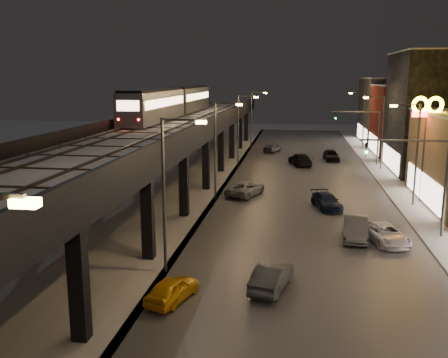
{
  "coord_description": "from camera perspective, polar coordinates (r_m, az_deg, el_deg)",
  "views": [
    {
      "loc": [
        6.65,
        -13.67,
        11.15
      ],
      "look_at": [
        2.28,
        16.22,
        5.0
      ],
      "focal_mm": 40.0,
      "sensor_mm": 36.0,
      "label": 1
    }
  ],
  "objects": [
    {
      "name": "road_surface",
      "position": [
        49.94,
        9.09,
        -1.51
      ],
      "size": [
        17.0,
        120.0,
        0.06
      ],
      "primitive_type": "cube",
      "color": "#46474D",
      "rests_on": "ground"
    },
    {
      "name": "sidewalk_right",
      "position": [
        51.09,
        20.38,
        -1.75
      ],
      "size": [
        4.0,
        120.0,
        0.14
      ],
      "primitive_type": "cube",
      "color": "#9FA1A8",
      "rests_on": "ground"
    },
    {
      "name": "under_viaduct_pavement",
      "position": [
        51.5,
        -6.1,
        -1.03
      ],
      "size": [
        11.0,
        120.0,
        0.06
      ],
      "primitive_type": "cube",
      "color": "#9FA1A8",
      "rests_on": "ground"
    },
    {
      "name": "elevated_viaduct",
      "position": [
        47.57,
        -7.18,
        4.73
      ],
      "size": [
        9.0,
        100.0,
        6.3
      ],
      "color": "black",
      "rests_on": "ground"
    },
    {
      "name": "viaduct_trackbed",
      "position": [
        47.61,
        -7.18,
        5.67
      ],
      "size": [
        8.4,
        100.0,
        0.32
      ],
      "color": "#B2B7C1",
      "rests_on": "elevated_viaduct"
    },
    {
      "name": "viaduct_parapet_streetside",
      "position": [
        46.62,
        -1.98,
        6.21
      ],
      "size": [
        0.3,
        100.0,
        1.1
      ],
      "primitive_type": "cube",
      "color": "black",
      "rests_on": "elevated_viaduct"
    },
    {
      "name": "viaduct_parapet_far",
      "position": [
        48.92,
        -12.12,
        6.21
      ],
      "size": [
        0.3,
        100.0,
        1.1
      ],
      "primitive_type": "cube",
      "color": "black",
      "rests_on": "elevated_viaduct"
    },
    {
      "name": "building_d",
      "position": [
        64.2,
        24.16,
        6.87
      ],
      "size": [
        12.2,
        13.2,
        14.16
      ],
      "color": "black",
      "rests_on": "ground"
    },
    {
      "name": "building_e",
      "position": [
        77.87,
        21.29,
        6.25
      ],
      "size": [
        12.2,
        12.2,
        10.16
      ],
      "color": "maroon",
      "rests_on": "ground"
    },
    {
      "name": "building_f",
      "position": [
        91.51,
        19.39,
        7.37
      ],
      "size": [
        12.2,
        16.2,
        11.16
      ],
      "color": "#2B2B2B",
      "rests_on": "ground"
    },
    {
      "name": "streetlight_left_1",
      "position": [
        28.22,
        -6.39,
        -0.66
      ],
      "size": [
        2.57,
        0.28,
        9.0
      ],
      "color": "#38383A",
      "rests_on": "ground"
    },
    {
      "name": "streetlight_left_2",
      "position": [
        45.62,
        -0.67,
        4.05
      ],
      "size": [
        2.57,
        0.28,
        9.0
      ],
      "color": "#38383A",
      "rests_on": "ground"
    },
    {
      "name": "streetlight_right_2",
      "position": [
        46.18,
        20.89,
        3.39
      ],
      "size": [
        2.56,
        0.28,
        9.0
      ],
      "color": "#38383A",
      "rests_on": "ground"
    },
    {
      "name": "streetlight_left_3",
      "position": [
        63.35,
        1.88,
        6.14
      ],
      "size": [
        2.57,
        0.28,
        9.0
      ],
      "color": "#38383A",
      "rests_on": "ground"
    },
    {
      "name": "streetlight_right_3",
      "position": [
        63.75,
        17.47,
        5.65
      ],
      "size": [
        2.56,
        0.28,
        9.0
      ],
      "color": "#38383A",
      "rests_on": "ground"
    },
    {
      "name": "streetlight_left_4",
      "position": [
        81.2,
        3.33,
        7.31
      ],
      "size": [
        2.57,
        0.28,
        9.0
      ],
      "color": "#38383A",
      "rests_on": "ground"
    },
    {
      "name": "streetlight_right_4",
      "position": [
        81.52,
        15.52,
        6.93
      ],
      "size": [
        2.56,
        0.28,
        9.0
      ],
      "color": "#38383A",
      "rests_on": "ground"
    },
    {
      "name": "traffic_light_rig_a",
      "position": [
        37.43,
        22.38,
        0.39
      ],
      "size": [
        6.1,
        0.34,
        7.0
      ],
      "color": "#38383A",
      "rests_on": "ground"
    },
    {
      "name": "traffic_light_rig_b",
      "position": [
        66.64,
        16.27,
        5.32
      ],
      "size": [
        6.1,
        0.34,
        7.0
      ],
      "color": "#38383A",
      "rests_on": "ground"
    },
    {
      "name": "subway_train",
      "position": [
        62.61,
        -5.76,
        8.84
      ],
      "size": [
        2.83,
        34.26,
        3.38
      ],
      "color": "gray",
      "rests_on": "viaduct_trackbed"
    },
    {
      "name": "car_taxi",
      "position": [
        25.92,
        -5.92,
        -12.52
      ],
      "size": [
        2.45,
        3.91,
        1.24
      ],
      "primitive_type": "imported",
      "rotation": [
        0.0,
        0.0,
        2.85
      ],
      "color": "gold",
      "rests_on": "ground"
    },
    {
      "name": "car_near_white",
      "position": [
        27.22,
        5.48,
        -11.16
      ],
      "size": [
        2.36,
        4.39,
        1.37
      ],
      "primitive_type": "imported",
      "rotation": [
        0.0,
        0.0,
        2.91
      ],
      "color": "#31353B",
      "rests_on": "ground"
    },
    {
      "name": "car_mid_silver",
      "position": [
        47.78,
        2.48,
        -1.14
      ],
      "size": [
        3.87,
        5.54,
        1.4
      ],
      "primitive_type": "imported",
      "rotation": [
        0.0,
        0.0,
        2.81
      ],
      "color": "gray",
      "rests_on": "ground"
    },
    {
      "name": "car_mid_dark",
      "position": [
        64.91,
        8.69,
        2.17
      ],
      "size": [
        3.39,
        5.67,
        1.54
      ],
      "primitive_type": "imported",
      "rotation": [
        0.0,
        0.0,
        3.39
      ],
      "color": "black",
      "rests_on": "ground"
    },
    {
      "name": "car_far_white",
      "position": [
        76.41,
        5.58,
        3.6
      ],
      "size": [
        2.97,
        4.55,
        1.44
      ],
      "primitive_type": "imported",
      "rotation": [
        0.0,
        0.0,
        2.81
      ],
      "color": "#53555B",
      "rests_on": "ground"
    },
    {
      "name": "car_onc_silver",
      "position": [
        36.23,
        14.77,
        -5.54
      ],
      "size": [
        2.02,
        4.78,
        1.53
      ],
      "primitive_type": "imported",
      "rotation": [
        0.0,
        0.0,
        -0.09
      ],
      "color": "#464A50",
      "rests_on": "ground"
    },
    {
      "name": "car_onc_dark",
      "position": [
        35.93,
        17.96,
        -6.09
      ],
      "size": [
        3.27,
        4.97,
        1.27
      ],
      "primitive_type": "imported",
      "rotation": [
        0.0,
        0.0,
        0.27
      ],
      "color": "white",
      "rests_on": "ground"
    },
    {
      "name": "car_onc_white",
      "position": [
        43.96,
        11.63,
        -2.56
      ],
      "size": [
        2.93,
        4.77,
        1.29
      ],
      "primitive_type": "imported",
      "rotation": [
        0.0,
        0.0,
        0.27
      ],
      "color": "black",
      "rests_on": "ground"
    },
    {
      "name": "car_onc_red",
      "position": [
        69.38,
        12.15,
        2.63
      ],
      "size": [
        2.28,
        4.63,
        1.52
      ],
      "primitive_type": "imported",
      "rotation": [
        0.0,
        0.0,
        0.11
      ],
      "color": "black",
      "rests_on": "ground"
    },
    {
      "name": "sign_mcdonalds",
      "position": [
        47.87,
        22.16,
        6.53
      ],
      "size": [
        2.84,
        0.7,
        9.55
      ],
      "color": "#38383A",
      "rests_on": "ground"
    }
  ]
}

